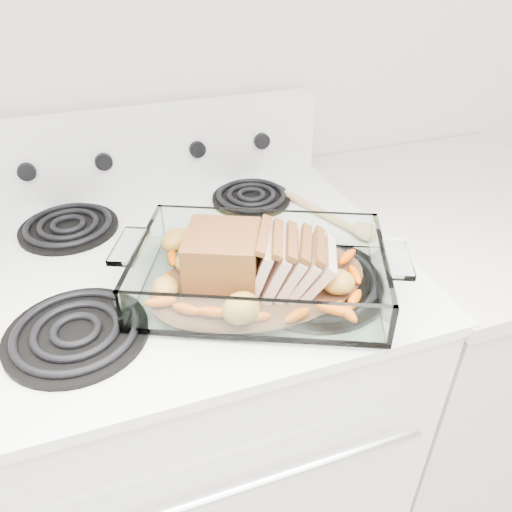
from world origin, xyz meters
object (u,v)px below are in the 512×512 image
object	(u,v)px
pork_roast	(246,263)
baking_dish	(260,277)
electric_range	(197,414)
counter_right	(436,352)

from	to	relation	value
pork_roast	baking_dish	bearing A→B (deg)	24.11
baking_dish	electric_range	bearing A→B (deg)	148.16
electric_range	pork_roast	distance (m)	0.54
electric_range	counter_right	world-z (taller)	electric_range
electric_range	pork_roast	xyz separation A→B (m)	(0.08, -0.15, 0.51)
counter_right	baking_dish	xyz separation A→B (m)	(-0.56, -0.15, 0.50)
electric_range	pork_roast	world-z (taller)	electric_range
electric_range	baking_dish	distance (m)	0.51
baking_dish	pork_roast	xyz separation A→B (m)	(-0.02, 0.00, 0.03)
counter_right	baking_dish	world-z (taller)	baking_dish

